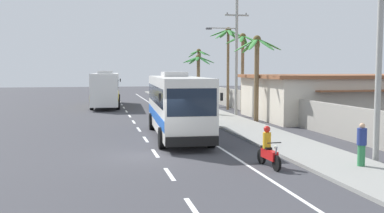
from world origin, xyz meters
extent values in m
plane|color=#3A3A3F|center=(0.00, 0.00, 0.00)|extent=(160.00, 160.00, 0.00)
cube|color=gray|center=(6.80, 10.00, 0.07)|extent=(3.20, 90.00, 0.14)
cube|color=white|center=(0.00, -7.71, 0.00)|extent=(0.16, 2.00, 0.01)
cube|color=white|center=(0.00, -3.61, 0.00)|extent=(0.16, 2.00, 0.01)
cube|color=white|center=(0.00, 0.49, 0.00)|extent=(0.16, 2.00, 0.01)
cube|color=white|center=(0.00, 4.58, 0.00)|extent=(0.16, 2.00, 0.01)
cube|color=white|center=(0.00, 8.68, 0.00)|extent=(0.16, 2.00, 0.01)
cube|color=white|center=(0.00, 12.78, 0.00)|extent=(0.16, 2.00, 0.01)
cube|color=white|center=(0.00, 16.87, 0.00)|extent=(0.16, 2.00, 0.01)
cube|color=white|center=(0.00, 20.97, 0.00)|extent=(0.16, 2.00, 0.01)
cube|color=white|center=(0.00, 25.07, 0.00)|extent=(0.16, 2.00, 0.01)
cube|color=white|center=(0.00, 29.17, 0.00)|extent=(0.16, 2.00, 0.01)
cube|color=white|center=(0.00, 33.26, 0.00)|extent=(0.16, 2.00, 0.01)
cube|color=white|center=(0.00, 37.36, 0.00)|extent=(0.16, 2.00, 0.01)
cube|color=white|center=(0.00, 41.46, 0.00)|extent=(0.16, 2.00, 0.01)
cube|color=white|center=(0.00, 45.55, 0.00)|extent=(0.16, 2.00, 0.01)
cube|color=white|center=(0.00, 49.65, 0.00)|extent=(0.16, 2.00, 0.01)
cube|color=white|center=(3.28, 15.00, 0.00)|extent=(0.14, 70.00, 0.01)
cube|color=#9E998E|center=(10.60, 14.00, 0.93)|extent=(0.24, 60.00, 1.86)
cube|color=silver|center=(1.86, 5.24, 1.89)|extent=(2.98, 10.74, 2.99)
cube|color=#192333|center=(1.86, 5.44, 2.41)|extent=(2.96, 9.90, 0.96)
cube|color=#192333|center=(1.60, -0.04, 2.34)|extent=(2.26, 0.21, 1.26)
cube|color=blue|center=(1.86, 5.24, 1.21)|extent=(3.00, 10.53, 0.54)
cube|color=black|center=(1.59, -0.13, 0.59)|extent=(2.41, 0.28, 0.44)
cube|color=#B7B7B7|center=(1.92, 6.56, 3.52)|extent=(1.46, 2.40, 0.28)
cube|color=black|center=(3.01, 0.10, 2.56)|extent=(0.12, 0.09, 0.36)
cube|color=black|center=(0.20, 0.24, 2.56)|extent=(0.12, 0.09, 0.36)
cylinder|color=black|center=(2.87, 1.46, 0.52)|extent=(0.37, 1.05, 1.04)
cylinder|color=black|center=(0.47, 1.58, 0.52)|extent=(0.37, 1.05, 1.04)
cylinder|color=black|center=(3.21, 8.36, 0.52)|extent=(0.37, 1.05, 1.04)
cylinder|color=black|center=(0.81, 8.48, 0.52)|extent=(0.37, 1.05, 1.04)
cube|color=white|center=(-1.69, 26.78, 1.90)|extent=(3.12, 11.96, 3.01)
cube|color=#192333|center=(-1.70, 26.58, 2.42)|extent=(3.10, 11.01, 0.96)
cube|color=#192333|center=(-1.38, 32.65, 2.35)|extent=(2.30, 0.22, 1.26)
cube|color=yellow|center=(-1.69, 26.78, 1.22)|extent=(3.15, 11.72, 0.54)
cube|color=black|center=(-1.37, 32.74, 0.59)|extent=(2.46, 0.29, 0.44)
cube|color=#B7B7B7|center=(-1.77, 25.30, 3.54)|extent=(1.51, 2.67, 0.28)
cube|color=black|center=(-2.82, 32.51, 2.57)|extent=(0.12, 0.09, 0.36)
cube|color=black|center=(0.04, 32.36, 2.57)|extent=(0.12, 0.09, 0.36)
cylinder|color=black|center=(-2.69, 30.98, 0.52)|extent=(0.37, 1.06, 1.04)
cylinder|color=black|center=(-0.25, 30.85, 0.52)|extent=(0.37, 1.06, 1.04)
cylinder|color=black|center=(-3.10, 23.29, 0.52)|extent=(0.37, 1.06, 1.04)
cylinder|color=black|center=(-0.65, 23.16, 0.52)|extent=(0.37, 1.06, 1.04)
cylinder|color=black|center=(3.99, -3.99, 0.30)|extent=(0.13, 0.60, 0.60)
cylinder|color=black|center=(3.92, -2.64, 0.30)|extent=(0.15, 0.61, 0.60)
cube|color=red|center=(3.96, -3.37, 0.52)|extent=(0.30, 1.11, 0.36)
cube|color=black|center=(3.94, -3.07, 0.72)|extent=(0.27, 0.61, 0.12)
cylinder|color=gray|center=(3.99, -3.87, 0.60)|extent=(0.08, 0.32, 0.67)
cylinder|color=black|center=(3.98, -3.77, 1.04)|extent=(0.56, 0.07, 0.04)
sphere|color=#EAEACC|center=(3.99, -3.89, 0.90)|extent=(0.14, 0.14, 0.14)
cylinder|color=gold|center=(3.95, -3.12, 1.03)|extent=(0.32, 0.32, 0.62)
sphere|color=red|center=(3.95, -3.12, 1.47)|extent=(0.26, 0.26, 0.26)
cylinder|color=#2D7A47|center=(6.85, 15.13, 0.53)|extent=(0.28, 0.28, 0.77)
cylinder|color=red|center=(6.85, 15.13, 1.22)|extent=(0.36, 0.36, 0.61)
sphere|color=brown|center=(6.85, 15.13, 1.62)|extent=(0.22, 0.22, 0.22)
cylinder|color=red|center=(6.41, 16.02, 0.53)|extent=(0.28, 0.28, 0.78)
cylinder|color=#2D7A47|center=(6.41, 16.02, 1.23)|extent=(0.36, 0.36, 0.62)
sphere|color=#9E704C|center=(6.41, 16.02, 1.65)|extent=(0.24, 0.24, 0.24)
cylinder|color=#2D7A47|center=(7.25, -4.39, 0.54)|extent=(0.28, 0.28, 0.81)
cylinder|color=navy|center=(7.25, -4.39, 1.27)|extent=(0.36, 0.36, 0.64)
sphere|color=tan|center=(7.25, -4.39, 1.68)|extent=(0.21, 0.21, 0.21)
cylinder|color=#9E9E99|center=(8.64, -3.28, 4.72)|extent=(0.24, 0.24, 9.44)
cylinder|color=#9E9E99|center=(8.41, 14.83, 5.01)|extent=(0.24, 0.24, 10.02)
cube|color=#9E9E99|center=(8.41, 14.83, 8.11)|extent=(1.96, 0.12, 0.12)
cylinder|color=#4C4742|center=(7.62, 14.83, 8.23)|extent=(0.08, 0.08, 0.16)
cylinder|color=#4C4742|center=(9.19, 14.83, 8.23)|extent=(0.08, 0.08, 0.16)
cylinder|color=#9E9E99|center=(7.26, 14.83, 7.07)|extent=(2.30, 0.09, 0.09)
cube|color=#4C4C51|center=(6.11, 14.83, 7.01)|extent=(0.44, 0.24, 0.14)
cylinder|color=brown|center=(8.80, 11.22, 2.97)|extent=(0.34, 0.34, 5.93)
ellipsoid|color=#3D893D|center=(9.71, 11.13, 5.62)|extent=(1.89, 0.53, 0.94)
ellipsoid|color=#3D893D|center=(9.16, 12.08, 5.69)|extent=(1.07, 1.91, 0.79)
ellipsoid|color=#3D893D|center=(8.51, 12.03, 5.53)|extent=(0.93, 1.81, 1.11)
ellipsoid|color=#3D893D|center=(7.93, 11.20, 5.55)|extent=(1.81, 0.40, 1.08)
ellipsoid|color=#3D893D|center=(8.25, 10.51, 5.58)|extent=(1.42, 1.67, 1.01)
ellipsoid|color=#3D893D|center=(9.13, 10.39, 5.58)|extent=(1.01, 1.84, 1.02)
sphere|color=brown|center=(8.80, 11.22, 5.98)|extent=(0.56, 0.56, 0.56)
cylinder|color=brown|center=(7.84, 26.05, 2.52)|extent=(0.35, 0.35, 5.05)
ellipsoid|color=#28702D|center=(8.69, 25.89, 4.80)|extent=(1.80, 0.68, 0.80)
ellipsoid|color=#28702D|center=(8.48, 26.66, 4.84)|extent=(1.55, 1.49, 0.72)
ellipsoid|color=#28702D|center=(7.51, 26.83, 4.76)|extent=(1.01, 1.74, 0.88)
ellipsoid|color=#28702D|center=(7.10, 26.49, 4.82)|extent=(1.71, 1.20, 0.78)
ellipsoid|color=#28702D|center=(7.12, 25.57, 4.83)|extent=(1.68, 1.30, 0.75)
ellipsoid|color=#28702D|center=(7.56, 25.20, 4.91)|extent=(0.93, 1.84, 0.58)
ellipsoid|color=#28702D|center=(8.29, 25.36, 4.73)|extent=(1.22, 1.63, 0.94)
sphere|color=brown|center=(7.84, 26.05, 5.10)|extent=(0.56, 0.56, 0.56)
cylinder|color=brown|center=(9.53, 20.87, 3.71)|extent=(0.25, 0.25, 7.43)
ellipsoid|color=#3D893D|center=(10.38, 20.83, 7.07)|extent=(1.77, 0.43, 1.02)
ellipsoid|color=#3D893D|center=(10.12, 21.53, 7.16)|extent=(1.49, 1.60, 0.85)
ellipsoid|color=#3D893D|center=(9.38, 21.76, 7.19)|extent=(0.66, 1.89, 0.78)
ellipsoid|color=#3D893D|center=(8.78, 21.41, 7.24)|extent=(1.73, 1.39, 0.70)
ellipsoid|color=#3D893D|center=(8.79, 20.45, 7.06)|extent=(1.70, 1.17, 1.04)
ellipsoid|color=#3D893D|center=(9.42, 19.98, 7.17)|extent=(0.57, 1.87, 0.82)
ellipsoid|color=#3D893D|center=(10.06, 20.18, 7.12)|extent=(1.39, 1.64, 0.93)
sphere|color=brown|center=(9.53, 20.87, 7.48)|extent=(0.56, 0.56, 0.56)
cylinder|color=brown|center=(10.07, 18.21, 3.33)|extent=(0.28, 0.28, 6.67)
ellipsoid|color=#337F33|center=(10.85, 18.23, 6.43)|extent=(1.62, 0.39, 0.79)
ellipsoid|color=#337F33|center=(10.46, 18.84, 6.33)|extent=(1.11, 1.49, 0.97)
ellipsoid|color=#337F33|center=(9.66, 18.93, 6.54)|extent=(1.15, 1.63, 0.57)
ellipsoid|color=#337F33|center=(9.30, 18.27, 6.40)|extent=(1.62, 0.47, 0.84)
ellipsoid|color=#337F33|center=(9.75, 17.50, 6.44)|extent=(1.00, 1.63, 0.76)
ellipsoid|color=#337F33|center=(10.42, 17.49, 6.48)|extent=(1.04, 1.64, 0.68)
sphere|color=brown|center=(10.07, 18.21, 6.72)|extent=(0.56, 0.56, 0.56)
cylinder|color=brown|center=(9.66, 33.84, 3.00)|extent=(0.30, 0.30, 6.00)
ellipsoid|color=#337F33|center=(10.43, 33.99, 5.80)|extent=(1.64, 0.66, 0.73)
ellipsoid|color=#337F33|center=(9.91, 34.55, 5.73)|extent=(0.86, 1.59, 0.85)
ellipsoid|color=#337F33|center=(9.11, 34.32, 5.70)|extent=(1.39, 1.27, 0.91)
ellipsoid|color=#337F33|center=(9.02, 33.37, 5.86)|extent=(1.54, 1.26, 0.59)
ellipsoid|color=#337F33|center=(9.90, 33.09, 5.82)|extent=(0.82, 1.65, 0.67)
sphere|color=brown|center=(9.66, 33.84, 6.05)|extent=(0.56, 0.56, 0.56)
cube|color=beige|center=(16.84, 12.20, 1.58)|extent=(14.82, 8.89, 3.16)
cube|color=brown|center=(16.84, 12.20, 3.28)|extent=(15.71, 9.43, 0.24)
camera|label=1|loc=(-2.49, -19.25, 3.80)|focal=41.36mm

